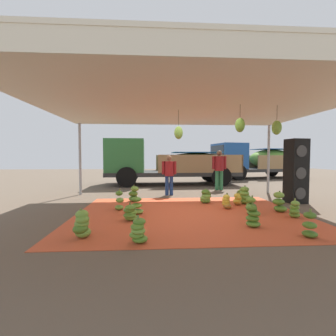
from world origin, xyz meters
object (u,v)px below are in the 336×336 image
Objects in this scene: banana_bunch_2 at (130,213)px; speaker_stack at (296,171)px; banana_bunch_5 at (82,225)px; banana_bunch_10 at (138,231)px; banana_bunch_8 at (119,201)px; banana_bunch_7 at (206,197)px; banana_bunch_3 at (241,195)px; banana_bunch_14 at (245,196)px; banana_bunch_1 at (252,207)px; cargo_truck_far at (255,160)px; banana_bunch_4 at (295,210)px; worker_0 at (169,172)px; banana_bunch_13 at (310,226)px; banana_bunch_12 at (279,203)px; banana_bunch_6 at (137,206)px; cargo_truck_main at (166,162)px; banana_bunch_0 at (226,202)px; banana_bunch_9 at (238,200)px; banana_bunch_15 at (253,217)px; banana_bunch_11 at (134,194)px; worker_1 at (219,167)px.

banana_bunch_2 is 0.20× the size of speaker_stack.
banana_bunch_5 is 1.12× the size of banana_bunch_10.
banana_bunch_7 is at bearing 16.92° from banana_bunch_8.
banana_bunch_10 is at bearing -131.09° from banana_bunch_3.
banana_bunch_14 reaches higher than banana_bunch_7.
cargo_truck_far is at bearing 65.29° from banana_bunch_1.
banana_bunch_4 is 0.31× the size of worker_0.
banana_bunch_4 reaches higher than banana_bunch_3.
banana_bunch_3 is 0.79× the size of banana_bunch_13.
banana_bunch_12 is (3.64, 2.04, 0.04)m from banana_bunch_10.
banana_bunch_1 is 0.99× the size of banana_bunch_6.
banana_bunch_5 is at bearing -103.57° from cargo_truck_main.
worker_0 is (-2.78, 2.92, 0.65)m from banana_bunch_12.
banana_bunch_0 is 0.94× the size of banana_bunch_10.
banana_bunch_8 is (-4.36, 1.10, 0.05)m from banana_bunch_4.
banana_bunch_8 reaches higher than banana_bunch_9.
cargo_truck_main reaches higher than worker_0.
banana_bunch_7 is (2.20, 1.89, 0.04)m from banana_bunch_2.
banana_bunch_5 is (-4.71, -1.09, 0.04)m from banana_bunch_4.
banana_bunch_7 is (-1.75, 1.90, 0.01)m from banana_bunch_4.
banana_bunch_15 is at bearing -112.23° from banana_bunch_1.
banana_bunch_11 is at bearing 165.18° from banana_bunch_9.
banana_bunch_11 is (-0.40, 3.77, 0.03)m from banana_bunch_10.
banana_bunch_9 is at bearing -23.77° from banana_bunch_7.
banana_bunch_14 is at bearing 17.77° from banana_bunch_6.
banana_bunch_9 is at bearing 87.53° from banana_bunch_1.
banana_bunch_11 is at bearing 169.22° from banana_bunch_14.
banana_bunch_3 is 0.07× the size of cargo_truck_far.
banana_bunch_0 is at bearing -126.32° from banana_bunch_3.
banana_bunch_9 is 0.71× the size of banana_bunch_14.
banana_bunch_4 is 4.70m from banana_bunch_11.
banana_bunch_14 reaches higher than banana_bunch_0.
banana_bunch_6 is 0.08× the size of cargo_truck_far.
worker_0 is 0.87× the size of worker_1.
banana_bunch_6 is at bearing -169.94° from banana_bunch_0.
banana_bunch_1 reaches higher than banana_bunch_9.
banana_bunch_2 is 1.01× the size of banana_bunch_9.
banana_bunch_8 is 1.01× the size of banana_bunch_14.
banana_bunch_9 is at bearing -46.28° from worker_0.
banana_bunch_11 is at bearing 76.88° from banana_bunch_8.
banana_bunch_3 is at bearing 76.97° from banana_bunch_1.
banana_bunch_4 is 1.77m from banana_bunch_14.
banana_bunch_6 is 12.42m from cargo_truck_far.
banana_bunch_5 is at bearing -146.28° from banana_bunch_14.
banana_bunch_15 is (-0.76, -2.31, -0.05)m from banana_bunch_14.
banana_bunch_12 reaches higher than banana_bunch_6.
cargo_truck_far reaches higher than worker_1.
cargo_truck_main is (-2.68, 6.56, 0.94)m from banana_bunch_12.
banana_bunch_14 is (1.19, -0.21, 0.05)m from banana_bunch_7.
cargo_truck_far reaches higher than banana_bunch_10.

